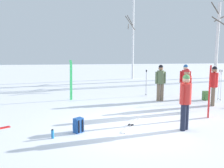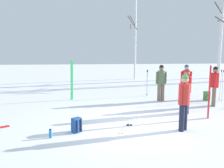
{
  "view_description": "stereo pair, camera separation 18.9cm",
  "coord_description": "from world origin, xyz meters",
  "views": [
    {
      "loc": [
        -1.61,
        -7.48,
        2.49
      ],
      "look_at": [
        -0.55,
        2.45,
        1.0
      ],
      "focal_mm": 38.81,
      "sensor_mm": 36.0,
      "label": 1
    },
    {
      "loc": [
        -1.42,
        -7.5,
        2.49
      ],
      "look_at": [
        -0.55,
        2.45,
        1.0
      ],
      "focal_mm": 38.81,
      "sensor_mm": 36.0,
      "label": 2
    }
  ],
  "objects": [
    {
      "name": "person_4",
      "position": [
        3.86,
        2.31,
        0.98
      ],
      "size": [
        0.34,
        0.48,
        1.72
      ],
      "color": "#72604C",
      "rests_on": "ground_plane"
    },
    {
      "name": "person_3",
      "position": [
        1.86,
        3.5,
        0.98
      ],
      "size": [
        0.52,
        0.34,
        1.72
      ],
      "color": "#72604C",
      "rests_on": "ground_plane"
    },
    {
      "name": "person_0",
      "position": [
        1.35,
        -0.62,
        0.98
      ],
      "size": [
        0.42,
        0.37,
        1.72
      ],
      "color": "#1E2338",
      "rests_on": "ground_plane"
    },
    {
      "name": "person_2",
      "position": [
        2.2,
        1.29,
        0.98
      ],
      "size": [
        0.34,
        0.51,
        1.72
      ],
      "color": "#4C4C56",
      "rests_on": "ground_plane"
    },
    {
      "name": "ski_pair_planted_1",
      "position": [
        2.74,
        0.56,
        0.94
      ],
      "size": [
        0.03,
        0.14,
        1.89
      ],
      "color": "red",
      "rests_on": "ground_plane"
    },
    {
      "name": "water_bottle_0",
      "position": [
        -2.57,
        -0.91,
        0.12
      ],
      "size": [
        0.08,
        0.08,
        0.26
      ],
      "color": "#1E72BF",
      "rests_on": "ground_plane"
    },
    {
      "name": "birch_tree_0",
      "position": [
        2.12,
        11.79,
        3.33
      ],
      "size": [
        0.75,
        1.14,
        6.52
      ],
      "color": "silver",
      "rests_on": "ground_plane"
    },
    {
      "name": "ski_pair_planted_0",
      "position": [
        -2.34,
        4.14,
        0.96
      ],
      "size": [
        0.15,
        0.12,
        1.93
      ],
      "color": "green",
      "rests_on": "ground_plane"
    },
    {
      "name": "backpack_1",
      "position": [
        -1.87,
        -0.5,
        0.21
      ],
      "size": [
        0.34,
        0.35,
        0.44
      ],
      "color": "#1E4C99",
      "rests_on": "ground_plane"
    },
    {
      "name": "person_1",
      "position": [
        3.12,
        3.61,
        0.98
      ],
      "size": [
        0.49,
        0.34,
        1.72
      ],
      "color": "black",
      "rests_on": "ground_plane"
    },
    {
      "name": "ski_pair_lying_1",
      "position": [
        -0.19,
        -0.02,
        0.01
      ],
      "size": [
        0.92,
        1.55,
        0.05
      ],
      "color": "white",
      "rests_on": "ground_plane"
    },
    {
      "name": "backpack_0",
      "position": [
        4.1,
        3.41,
        0.21
      ],
      "size": [
        0.27,
        0.3,
        0.44
      ],
      "color": "#4C7F3F",
      "rests_on": "ground_plane"
    },
    {
      "name": "birch_tree_2",
      "position": [
        9.24,
        11.83,
        3.21
      ],
      "size": [
        1.5,
        1.5,
        6.24
      ],
      "color": "silver",
      "rests_on": "ground_plane"
    },
    {
      "name": "ground_plane",
      "position": [
        0.0,
        0.0,
        0.0
      ],
      "size": [
        60.0,
        60.0,
        0.0
      ],
      "primitive_type": "plane",
      "color": "white"
    },
    {
      "name": "ski_poles_0",
      "position": [
        1.49,
        4.74,
        0.73
      ],
      "size": [
        0.07,
        0.23,
        1.37
      ],
      "color": "#B2B2BC",
      "rests_on": "ground_plane"
    },
    {
      "name": "ski_poles_1",
      "position": [
        4.68,
        3.21,
        0.79
      ],
      "size": [
        0.07,
        0.28,
        1.48
      ],
      "color": "#B2B2BC",
      "rests_on": "ground_plane"
    }
  ]
}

